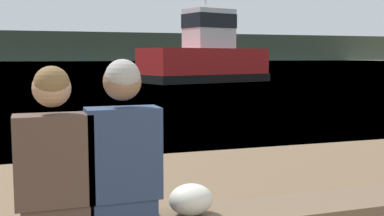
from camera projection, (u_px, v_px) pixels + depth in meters
The scene contains 6 objects.
water_surface at pixel (34, 62), 120.22m from camera, with size 240.00×240.00×0.00m, color #426B8E.
far_shoreline at pixel (32, 46), 161.15m from camera, with size 600.00×12.00×9.78m, color #384233.
person_left at pixel (54, 159), 2.74m from camera, with size 0.43×0.37×0.96m.
person_right at pixel (123, 151), 2.87m from camera, with size 0.43×0.37×0.99m.
shopping_bag at pixel (191, 200), 3.06m from camera, with size 0.29×0.24×0.20m.
tugboat_red at pixel (205, 59), 28.61m from camera, with size 8.24×5.24×6.47m.
Camera 1 is at (-1.19, -0.58, 1.50)m, focal length 45.00 mm.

